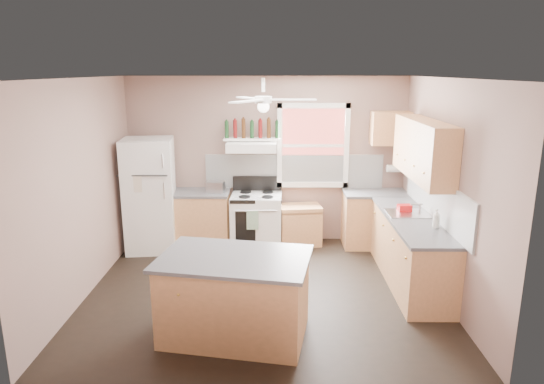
{
  "coord_description": "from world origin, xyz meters",
  "views": [
    {
      "loc": [
        0.15,
        -5.8,
        2.8
      ],
      "look_at": [
        0.1,
        0.3,
        1.25
      ],
      "focal_mm": 32.0,
      "sensor_mm": 36.0,
      "label": 1
    }
  ],
  "objects_px": {
    "refrigerator": "(150,195)",
    "stove": "(257,221)",
    "toaster": "(216,187)",
    "island": "(235,298)",
    "cart": "(300,225)"
  },
  "relations": [
    {
      "from": "stove",
      "to": "cart",
      "type": "bearing_deg",
      "value": 10.45
    },
    {
      "from": "cart",
      "to": "island",
      "type": "xyz_separation_m",
      "value": [
        -0.83,
        -2.82,
        0.1
      ]
    },
    {
      "from": "refrigerator",
      "to": "island",
      "type": "xyz_separation_m",
      "value": [
        1.54,
        -2.6,
        -0.46
      ]
    },
    {
      "from": "toaster",
      "to": "island",
      "type": "xyz_separation_m",
      "value": [
        0.52,
        -2.71,
        -0.56
      ]
    },
    {
      "from": "refrigerator",
      "to": "toaster",
      "type": "xyz_separation_m",
      "value": [
        1.02,
        0.12,
        0.1
      ]
    },
    {
      "from": "cart",
      "to": "stove",
      "type": "bearing_deg",
      "value": -179.55
    },
    {
      "from": "cart",
      "to": "refrigerator",
      "type": "bearing_deg",
      "value": 177.28
    },
    {
      "from": "refrigerator",
      "to": "stove",
      "type": "xyz_separation_m",
      "value": [
        1.66,
        0.12,
        -0.46
      ]
    },
    {
      "from": "toaster",
      "to": "island",
      "type": "relative_size",
      "value": 0.19
    },
    {
      "from": "stove",
      "to": "cart",
      "type": "distance_m",
      "value": 0.72
    },
    {
      "from": "refrigerator",
      "to": "stove",
      "type": "bearing_deg",
      "value": -2.52
    },
    {
      "from": "refrigerator",
      "to": "island",
      "type": "relative_size",
      "value": 1.2
    },
    {
      "from": "toaster",
      "to": "cart",
      "type": "xyz_separation_m",
      "value": [
        1.35,
        0.11,
        -0.66
      ]
    },
    {
      "from": "refrigerator",
      "to": "toaster",
      "type": "relative_size",
      "value": 6.33
    },
    {
      "from": "refrigerator",
      "to": "stove",
      "type": "distance_m",
      "value": 1.73
    }
  ]
}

